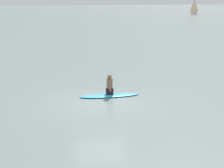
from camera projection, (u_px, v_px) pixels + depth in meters
name	position (u px, v px, depth m)	size (l,w,h in m)	color
ground_plane	(100.00, 103.00, 16.12)	(400.00, 400.00, 0.00)	slate
surfboard	(110.00, 95.00, 17.16)	(2.95, 0.76, 0.09)	#339EC6
person_paddler	(110.00, 85.00, 17.04)	(0.44, 0.34, 1.01)	black
sailboat_center_horizon	(194.00, 6.00, 97.86)	(3.64, 3.51, 4.70)	silver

